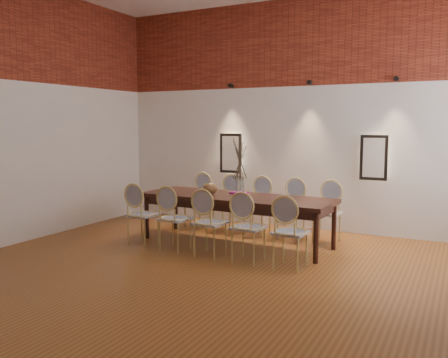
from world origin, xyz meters
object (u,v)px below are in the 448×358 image
at_px(chair_near_c, 210,223).
at_px(chair_near_d, 248,227).
at_px(book, 239,193).
at_px(chair_near_a, 143,215).
at_px(chair_near_e, 290,232).
at_px(chair_far_e, 327,213).
at_px(chair_far_b, 226,203).
at_px(vase, 240,186).
at_px(dining_table, 236,220).
at_px(bowl, 210,188).
at_px(chair_far_a, 197,201).
at_px(chair_far_d, 291,210).
at_px(chair_near_b, 175,218).
at_px(chair_far_c, 257,206).

relative_size(chair_near_c, chair_near_d, 1.00).
relative_size(chair_near_c, book, 3.62).
bearing_deg(chair_near_a, chair_near_e, 0.00).
bearing_deg(chair_far_e, chair_near_a, 32.42).
height_order(chair_near_d, chair_near_e, same).
distance_m(chair_near_a, book, 1.53).
height_order(chair_far_b, vase, vase).
relative_size(dining_table, bowl, 12.50).
bearing_deg(bowl, chair_near_d, -36.96).
bearing_deg(chair_far_e, chair_far_a, 0.00).
bearing_deg(bowl, dining_table, 4.04).
distance_m(bowl, book, 0.47).
relative_size(chair_far_d, bowl, 3.92).
height_order(vase, bowl, vase).
relative_size(chair_near_d, bowl, 3.92).
distance_m(chair_near_b, chair_near_e, 1.80).
bearing_deg(chair_far_e, vase, 33.85).
bearing_deg(book, chair_near_b, -121.97).
height_order(chair_near_e, chair_far_e, same).
bearing_deg(chair_near_e, chair_near_a, 180.00).
bearing_deg(chair_near_a, chair_far_d, 40.26).
bearing_deg(chair_near_c, dining_table, 90.00).
bearing_deg(chair_far_a, chair_near_a, 90.00).
distance_m(chair_near_e, book, 1.61).
relative_size(chair_near_d, chair_far_e, 1.00).
distance_m(chair_far_b, chair_far_c, 0.60).
height_order(chair_near_b, vase, vase).
bearing_deg(bowl, vase, 3.22).
xyz_separation_m(chair_near_d, chair_far_a, (-1.73, 1.60, 0.00)).
xyz_separation_m(chair_far_d, vase, (-0.57, -0.74, 0.43)).
height_order(chair_near_a, chair_near_e, same).
relative_size(chair_near_a, vase, 3.13).
distance_m(chair_near_c, chair_far_b, 1.64).
height_order(chair_far_e, book, chair_far_e).
relative_size(chair_near_c, chair_far_c, 1.00).
distance_m(dining_table, bowl, 0.64).
height_order(chair_far_d, vase, vase).
bearing_deg(book, chair_near_a, -142.33).
bearing_deg(bowl, chair_far_d, 35.58).
height_order(dining_table, chair_far_c, chair_far_c).
xyz_separation_m(chair_near_e, chair_far_b, (-1.73, 1.60, 0.00)).
relative_size(chair_near_a, chair_near_c, 1.00).
bearing_deg(chair_far_a, chair_far_d, -180.00).
relative_size(chair_near_b, book, 3.62).
relative_size(chair_near_b, chair_far_d, 1.00).
xyz_separation_m(chair_far_d, book, (-0.68, -0.53, 0.30)).
bearing_deg(chair_far_d, dining_table, 51.79).
bearing_deg(dining_table, chair_near_c, -90.00).
relative_size(chair_far_b, book, 3.62).
xyz_separation_m(chair_near_a, chair_far_a, (0.07, 1.52, 0.00)).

